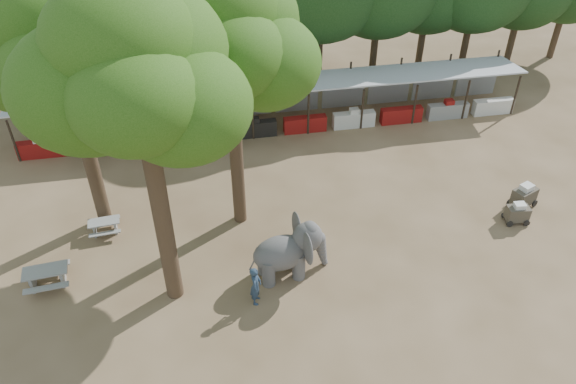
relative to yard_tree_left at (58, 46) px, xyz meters
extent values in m
plane|color=brown|center=(9.13, -7.19, -8.20)|extent=(100.00, 100.00, 0.00)
cube|color=#ABAEB4|center=(9.13, 6.81, -5.70)|extent=(28.00, 2.99, 0.39)
cylinder|color=#2D2319|center=(-3.47, 5.46, -7.00)|extent=(0.12, 0.12, 2.40)
cylinder|color=#2D2319|center=(-3.47, 8.16, -6.80)|extent=(0.12, 0.12, 2.80)
cube|color=maroon|center=(-3.47, 5.71, -7.75)|extent=(2.38, 0.50, 0.90)
cube|color=gray|center=(-3.47, 8.11, -7.20)|extent=(2.52, 0.12, 2.00)
cylinder|color=#2D2319|center=(-0.67, 5.46, -7.00)|extent=(0.12, 0.12, 2.40)
cylinder|color=#2D2319|center=(-0.67, 8.16, -6.80)|extent=(0.12, 0.12, 2.80)
cube|color=black|center=(-0.67, 5.71, -7.75)|extent=(2.38, 0.50, 0.90)
cube|color=gray|center=(-0.67, 8.11, -7.20)|extent=(2.52, 0.12, 2.00)
cylinder|color=#2D2319|center=(2.13, 5.46, -7.00)|extent=(0.12, 0.12, 2.40)
cylinder|color=#2D2319|center=(2.13, 8.16, -6.80)|extent=(0.12, 0.12, 2.80)
cube|color=silver|center=(2.13, 5.71, -7.75)|extent=(2.38, 0.50, 0.90)
cube|color=gray|center=(2.13, 8.11, -7.20)|extent=(2.52, 0.12, 2.00)
cylinder|color=#2D2319|center=(4.93, 5.46, -7.00)|extent=(0.12, 0.12, 2.40)
cylinder|color=#2D2319|center=(4.93, 8.16, -6.80)|extent=(0.12, 0.12, 2.80)
cube|color=black|center=(4.93, 5.71, -7.75)|extent=(2.38, 0.50, 0.90)
cube|color=gray|center=(4.93, 8.11, -7.20)|extent=(2.52, 0.12, 2.00)
cylinder|color=#2D2319|center=(7.73, 5.46, -7.00)|extent=(0.12, 0.12, 2.40)
cylinder|color=#2D2319|center=(7.73, 8.16, -6.80)|extent=(0.12, 0.12, 2.80)
cube|color=black|center=(7.73, 5.71, -7.75)|extent=(2.38, 0.50, 0.90)
cube|color=gray|center=(7.73, 8.11, -7.20)|extent=(2.52, 0.12, 2.00)
cylinder|color=#2D2319|center=(10.53, 5.46, -7.00)|extent=(0.12, 0.12, 2.40)
cylinder|color=#2D2319|center=(10.53, 8.16, -6.80)|extent=(0.12, 0.12, 2.80)
cube|color=maroon|center=(10.53, 5.71, -7.75)|extent=(2.38, 0.50, 0.90)
cube|color=gray|center=(10.53, 8.11, -7.20)|extent=(2.52, 0.12, 2.00)
cylinder|color=#2D2319|center=(13.33, 5.46, -7.00)|extent=(0.12, 0.12, 2.40)
cylinder|color=#2D2319|center=(13.33, 8.16, -6.80)|extent=(0.12, 0.12, 2.80)
cube|color=silver|center=(13.33, 5.71, -7.75)|extent=(2.38, 0.50, 0.90)
cube|color=gray|center=(13.33, 8.11, -7.20)|extent=(2.52, 0.12, 2.00)
cylinder|color=#2D2319|center=(16.13, 5.46, -7.00)|extent=(0.12, 0.12, 2.40)
cylinder|color=#2D2319|center=(16.13, 8.16, -6.80)|extent=(0.12, 0.12, 2.80)
cube|color=maroon|center=(16.13, 5.71, -7.75)|extent=(2.38, 0.50, 0.90)
cube|color=gray|center=(16.13, 8.11, -7.20)|extent=(2.52, 0.12, 2.00)
cylinder|color=#2D2319|center=(18.93, 5.46, -7.00)|extent=(0.12, 0.12, 2.40)
cylinder|color=#2D2319|center=(18.93, 8.16, -6.80)|extent=(0.12, 0.12, 2.80)
cube|color=gray|center=(18.93, 5.71, -7.75)|extent=(2.38, 0.50, 0.90)
cube|color=gray|center=(18.93, 8.11, -7.20)|extent=(2.52, 0.12, 2.00)
cylinder|color=#2D2319|center=(21.73, 5.46, -7.00)|extent=(0.12, 0.12, 2.40)
cylinder|color=#2D2319|center=(21.73, 8.16, -6.80)|extent=(0.12, 0.12, 2.80)
cube|color=silver|center=(21.73, 5.71, -7.75)|extent=(2.38, 0.50, 0.90)
cube|color=gray|center=(21.73, 8.11, -7.20)|extent=(2.52, 0.12, 2.00)
cylinder|color=#332316|center=(0.13, -0.19, -3.60)|extent=(0.60, 0.60, 9.20)
cone|color=#332316|center=(0.13, -0.19, 1.00)|extent=(0.57, 0.57, 2.88)
ellipsoid|color=#1F4A0C|center=(-1.27, 0.11, -0.38)|extent=(4.80, 4.80, 3.94)
ellipsoid|color=#1F4A0C|center=(1.33, -0.79, -0.78)|extent=(4.20, 4.20, 3.44)
ellipsoid|color=#1F4A0C|center=(0.33, 0.91, 0.22)|extent=(5.20, 5.20, 4.26)
ellipsoid|color=#1F4A0C|center=(0.13, -1.49, -0.08)|extent=(3.80, 3.80, 3.12)
ellipsoid|color=#1F4A0C|center=(-0.17, 0.01, 1.02)|extent=(4.40, 4.40, 3.61)
cylinder|color=#332316|center=(3.13, -5.19, -3.00)|extent=(0.64, 0.64, 10.40)
cone|color=#332316|center=(3.13, -5.19, 2.20)|extent=(0.61, 0.61, 3.25)
ellipsoid|color=#1F4A0C|center=(1.73, -4.89, 0.64)|extent=(4.80, 4.80, 3.94)
ellipsoid|color=#1F4A0C|center=(4.33, -5.79, 0.24)|extent=(4.20, 4.20, 3.44)
ellipsoid|color=#1F4A0C|center=(3.33, -4.09, 1.24)|extent=(5.20, 5.20, 4.26)
ellipsoid|color=#1F4A0C|center=(3.13, -6.49, 0.94)|extent=(3.80, 3.80, 3.12)
ellipsoid|color=#1F4A0C|center=(2.83, -4.99, 2.04)|extent=(4.40, 4.40, 3.61)
cylinder|color=#332316|center=(6.13, -1.19, -3.40)|extent=(0.56, 0.56, 9.60)
cone|color=#332316|center=(6.13, -1.19, 1.40)|extent=(0.53, 0.53, 3.00)
ellipsoid|color=#1F4A0C|center=(4.73, -0.89, -0.04)|extent=(4.80, 4.80, 3.94)
ellipsoid|color=#1F4A0C|center=(7.33, -1.79, -0.44)|extent=(4.20, 4.20, 3.44)
ellipsoid|color=#1F4A0C|center=(6.33, -0.09, 0.56)|extent=(5.20, 5.20, 4.26)
ellipsoid|color=#1F4A0C|center=(6.13, -2.49, 0.26)|extent=(3.80, 3.80, 3.12)
ellipsoid|color=#1F4A0C|center=(5.83, -0.99, 1.36)|extent=(4.40, 4.40, 3.61)
cylinder|color=#332316|center=(-4.20, 11.81, -6.33)|extent=(0.44, 0.44, 3.74)
ellipsoid|color=black|center=(-4.20, 11.81, -2.68)|extent=(6.46, 5.95, 5.61)
cylinder|color=#332316|center=(-0.87, 11.81, -6.33)|extent=(0.44, 0.44, 3.74)
ellipsoid|color=black|center=(-0.87, 11.81, -2.68)|extent=(6.46, 5.95, 5.61)
cylinder|color=#332316|center=(2.47, 11.81, -6.33)|extent=(0.44, 0.44, 3.74)
ellipsoid|color=black|center=(2.47, 11.81, -2.68)|extent=(6.46, 5.95, 5.61)
cylinder|color=#332316|center=(5.80, 11.81, -6.33)|extent=(0.44, 0.44, 3.74)
ellipsoid|color=black|center=(5.80, 11.81, -2.68)|extent=(6.46, 5.95, 5.61)
cylinder|color=#332316|center=(9.13, 11.81, -6.33)|extent=(0.44, 0.44, 3.74)
cylinder|color=#332316|center=(12.47, 11.81, -6.33)|extent=(0.44, 0.44, 3.74)
cylinder|color=#332316|center=(15.80, 11.81, -6.33)|extent=(0.44, 0.44, 3.74)
cylinder|color=#332316|center=(19.13, 11.81, -6.33)|extent=(0.44, 0.44, 3.74)
cylinder|color=#332316|center=(22.47, 11.81, -6.33)|extent=(0.44, 0.44, 3.74)
cylinder|color=#332316|center=(25.80, 11.81, -6.33)|extent=(0.44, 0.44, 3.74)
cylinder|color=#332316|center=(29.13, 11.81, -6.33)|extent=(0.44, 0.44, 3.74)
ellipsoid|color=#484646|center=(7.36, -4.94, -7.02)|extent=(2.41, 1.60, 1.46)
cylinder|color=#484646|center=(6.79, -5.36, -7.59)|extent=(0.58, 0.58, 1.23)
cylinder|color=#484646|center=(6.70, -4.67, -7.59)|extent=(0.58, 0.58, 1.23)
cylinder|color=#484646|center=(8.02, -5.20, -7.59)|extent=(0.58, 0.58, 1.23)
cylinder|color=#484646|center=(7.93, -4.51, -7.59)|extent=(0.58, 0.58, 1.23)
ellipsoid|color=#484646|center=(8.42, -4.80, -6.50)|extent=(1.37, 1.16, 1.35)
ellipsoid|color=#484646|center=(8.30, -5.48, -6.47)|extent=(0.35, 1.13, 1.39)
ellipsoid|color=#484646|center=(8.13, -4.17, -6.47)|extent=(0.35, 1.13, 1.39)
cone|color=#484646|center=(9.07, -4.71, -7.44)|extent=(0.62, 0.62, 1.53)
imported|color=#26384C|center=(6.18, -6.17, -7.34)|extent=(0.57, 0.71, 1.73)
cube|color=gray|center=(-1.74, -3.88, -7.40)|extent=(1.74, 0.94, 0.07)
cube|color=gray|center=(-2.30, -3.93, -7.81)|extent=(0.18, 0.68, 0.78)
cube|color=gray|center=(-1.19, -3.83, -7.81)|extent=(0.18, 0.68, 0.78)
cube|color=gray|center=(-1.68, -4.49, -7.73)|extent=(1.70, 0.44, 0.06)
cube|color=gray|center=(-1.80, -3.27, -7.73)|extent=(1.70, 0.44, 0.06)
cube|color=gray|center=(0.22, -1.07, -7.56)|extent=(1.37, 0.73, 0.05)
cube|color=gray|center=(-0.22, -1.11, -7.89)|extent=(0.13, 0.54, 0.62)
cube|color=gray|center=(0.67, -1.03, -7.89)|extent=(0.13, 0.54, 0.62)
cube|color=gray|center=(0.27, -1.56, -7.83)|extent=(1.34, 0.33, 0.04)
cube|color=gray|center=(0.18, -0.59, -7.83)|extent=(1.34, 0.33, 0.04)
cube|color=#3A3226|center=(18.25, -3.61, -7.72)|extent=(1.01, 0.67, 0.67)
cylinder|color=black|center=(17.83, -3.89, -8.06)|extent=(0.29, 0.09, 0.29)
cylinder|color=black|center=(18.60, -3.96, -8.06)|extent=(0.29, 0.09, 0.29)
cylinder|color=black|center=(17.89, -3.26, -8.06)|extent=(0.29, 0.09, 0.29)
cylinder|color=black|center=(18.66, -3.33, -8.06)|extent=(0.29, 0.09, 0.29)
cube|color=silver|center=(18.25, -3.61, -7.29)|extent=(0.52, 0.43, 0.24)
cube|color=#3A3226|center=(19.12, -2.59, -7.65)|extent=(1.28, 1.05, 0.77)
cylinder|color=black|center=(18.85, -3.10, -8.03)|extent=(0.33, 0.19, 0.33)
cylinder|color=black|center=(19.67, -2.75, -8.03)|extent=(0.33, 0.19, 0.33)
cylinder|color=black|center=(18.56, -2.43, -8.03)|extent=(0.33, 0.19, 0.33)
cylinder|color=black|center=(19.38, -2.08, -8.03)|extent=(0.33, 0.19, 0.33)
cube|color=silver|center=(19.12, -2.59, -7.15)|extent=(0.68, 0.62, 0.28)
camera|label=1|loc=(4.76, -20.65, 8.20)|focal=35.00mm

